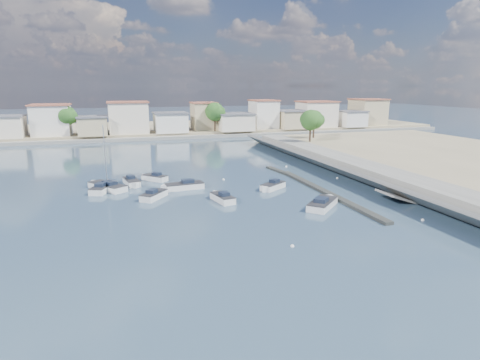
{
  "coord_description": "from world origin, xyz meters",
  "views": [
    {
      "loc": [
        -18.88,
        -34.96,
        13.71
      ],
      "look_at": [
        -3.19,
        15.0,
        1.4
      ],
      "focal_mm": 30.0,
      "sensor_mm": 36.0,
      "label": 1
    }
  ],
  "objects_px": {
    "motorboat_b": "(155,195)",
    "motorboat_h": "(323,204)",
    "motorboat_g": "(132,182)",
    "motorboat_f": "(154,178)",
    "motorboat_a": "(222,198)",
    "motorboat_e": "(103,188)",
    "motorboat_c": "(182,186)",
    "sailboat": "(106,186)",
    "motorboat_d": "(272,187)"
  },
  "relations": [
    {
      "from": "motorboat_f",
      "to": "motorboat_c",
      "type": "bearing_deg",
      "value": -63.26
    },
    {
      "from": "motorboat_b",
      "to": "motorboat_g",
      "type": "xyz_separation_m",
      "value": [
        -2.41,
        7.89,
        0.0
      ]
    },
    {
      "from": "motorboat_c",
      "to": "motorboat_h",
      "type": "xyz_separation_m",
      "value": [
        14.26,
        -13.12,
        -0.0
      ]
    },
    {
      "from": "motorboat_c",
      "to": "motorboat_d",
      "type": "height_order",
      "value": "same"
    },
    {
      "from": "motorboat_c",
      "to": "motorboat_g",
      "type": "relative_size",
      "value": 1.19
    },
    {
      "from": "motorboat_b",
      "to": "motorboat_h",
      "type": "height_order",
      "value": "same"
    },
    {
      "from": "motorboat_a",
      "to": "motorboat_g",
      "type": "height_order",
      "value": "same"
    },
    {
      "from": "motorboat_a",
      "to": "motorboat_d",
      "type": "distance_m",
      "value": 8.71
    },
    {
      "from": "motorboat_a",
      "to": "motorboat_c",
      "type": "relative_size",
      "value": 0.79
    },
    {
      "from": "motorboat_a",
      "to": "sailboat",
      "type": "bearing_deg",
      "value": 142.89
    },
    {
      "from": "motorboat_e",
      "to": "motorboat_f",
      "type": "height_order",
      "value": "same"
    },
    {
      "from": "motorboat_b",
      "to": "motorboat_d",
      "type": "height_order",
      "value": "same"
    },
    {
      "from": "motorboat_f",
      "to": "sailboat",
      "type": "xyz_separation_m",
      "value": [
        -6.67,
        -3.36,
        0.03
      ]
    },
    {
      "from": "motorboat_d",
      "to": "motorboat_g",
      "type": "relative_size",
      "value": 0.86
    },
    {
      "from": "motorboat_c",
      "to": "motorboat_f",
      "type": "relative_size",
      "value": 1.53
    },
    {
      "from": "motorboat_b",
      "to": "motorboat_c",
      "type": "height_order",
      "value": "same"
    },
    {
      "from": "motorboat_e",
      "to": "motorboat_c",
      "type": "bearing_deg",
      "value": -11.62
    },
    {
      "from": "motorboat_g",
      "to": "motorboat_h",
      "type": "height_order",
      "value": "same"
    },
    {
      "from": "motorboat_c",
      "to": "motorboat_g",
      "type": "xyz_separation_m",
      "value": [
        -6.43,
        4.43,
        0.0
      ]
    },
    {
      "from": "motorboat_b",
      "to": "motorboat_h",
      "type": "relative_size",
      "value": 0.8
    },
    {
      "from": "motorboat_f",
      "to": "sailboat",
      "type": "bearing_deg",
      "value": -153.26
    },
    {
      "from": "motorboat_c",
      "to": "motorboat_h",
      "type": "bearing_deg",
      "value": -42.61
    },
    {
      "from": "motorboat_e",
      "to": "motorboat_h",
      "type": "bearing_deg",
      "value": -31.81
    },
    {
      "from": "motorboat_d",
      "to": "motorboat_h",
      "type": "relative_size",
      "value": 0.79
    },
    {
      "from": "motorboat_e",
      "to": "motorboat_a",
      "type": "bearing_deg",
      "value": -33.77
    },
    {
      "from": "motorboat_h",
      "to": "sailboat",
      "type": "height_order",
      "value": "sailboat"
    },
    {
      "from": "motorboat_g",
      "to": "motorboat_d",
      "type": "bearing_deg",
      "value": -24.32
    },
    {
      "from": "motorboat_g",
      "to": "sailboat",
      "type": "height_order",
      "value": "sailboat"
    },
    {
      "from": "motorboat_c",
      "to": "sailboat",
      "type": "xyz_separation_m",
      "value": [
        -9.9,
        3.04,
        0.03
      ]
    },
    {
      "from": "motorboat_c",
      "to": "motorboat_f",
      "type": "xyz_separation_m",
      "value": [
        -3.23,
        6.4,
        -0.0
      ]
    },
    {
      "from": "motorboat_g",
      "to": "motorboat_f",
      "type": "bearing_deg",
      "value": 31.58
    },
    {
      "from": "motorboat_a",
      "to": "motorboat_b",
      "type": "relative_size",
      "value": 1.08
    },
    {
      "from": "motorboat_f",
      "to": "motorboat_b",
      "type": "bearing_deg",
      "value": -94.61
    },
    {
      "from": "motorboat_g",
      "to": "motorboat_h",
      "type": "relative_size",
      "value": 0.92
    },
    {
      "from": "motorboat_f",
      "to": "motorboat_h",
      "type": "relative_size",
      "value": 0.72
    },
    {
      "from": "motorboat_g",
      "to": "motorboat_e",
      "type": "bearing_deg",
      "value": -149.11
    },
    {
      "from": "motorboat_c",
      "to": "motorboat_d",
      "type": "distance_m",
      "value": 12.23
    },
    {
      "from": "motorboat_f",
      "to": "motorboat_g",
      "type": "relative_size",
      "value": 0.78
    },
    {
      "from": "motorboat_d",
      "to": "motorboat_e",
      "type": "relative_size",
      "value": 0.82
    },
    {
      "from": "motorboat_f",
      "to": "motorboat_g",
      "type": "xyz_separation_m",
      "value": [
        -3.21,
        -1.97,
        0.0
      ]
    },
    {
      "from": "motorboat_c",
      "to": "motorboat_e",
      "type": "xyz_separation_m",
      "value": [
        -10.3,
        2.12,
        -0.0
      ]
    },
    {
      "from": "motorboat_d",
      "to": "motorboat_e",
      "type": "bearing_deg",
      "value": 165.05
    },
    {
      "from": "motorboat_e",
      "to": "motorboat_g",
      "type": "xyz_separation_m",
      "value": [
        3.86,
        2.31,
        0.0
      ]
    },
    {
      "from": "motorboat_h",
      "to": "motorboat_a",
      "type": "bearing_deg",
      "value": 150.89
    },
    {
      "from": "motorboat_b",
      "to": "motorboat_h",
      "type": "distance_m",
      "value": 20.68
    },
    {
      "from": "motorboat_a",
      "to": "motorboat_e",
      "type": "height_order",
      "value": "same"
    },
    {
      "from": "motorboat_f",
      "to": "sailboat",
      "type": "height_order",
      "value": "sailboat"
    },
    {
      "from": "motorboat_a",
      "to": "motorboat_f",
      "type": "relative_size",
      "value": 1.2
    },
    {
      "from": "motorboat_a",
      "to": "motorboat_d",
      "type": "relative_size",
      "value": 1.09
    },
    {
      "from": "motorboat_a",
      "to": "motorboat_b",
      "type": "height_order",
      "value": "same"
    }
  ]
}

